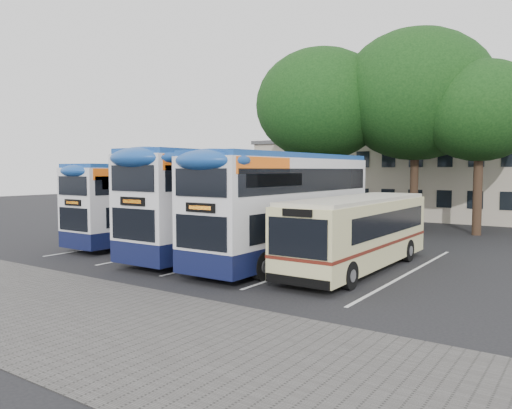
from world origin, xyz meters
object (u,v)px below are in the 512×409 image
object	(u,v)px
tree_right	(480,111)
bus_single	(359,229)
bus_dd_left	(155,200)
tree_mid	(416,95)
bus_dd_right	(286,203)
bus_dd_mid	(227,198)
tree_left	(321,105)

from	to	relation	value
tree_right	bus_single	distance (m)	14.21
bus_dd_left	tree_mid	bearing A→B (deg)	55.11
bus_single	bus_dd_right	bearing A→B (deg)	-177.15
tree_right	bus_dd_left	size ratio (longest dim) A/B	1.03
tree_mid	bus_single	xyz separation A→B (m)	(2.17, -13.85, -6.76)
tree_right	bus_single	bearing A→B (deg)	-97.32
tree_right	bus_dd_mid	distance (m)	15.82
tree_left	tree_right	world-z (taller)	tree_left
tree_left	tree_mid	size ratio (longest dim) A/B	0.94
bus_single	bus_dd_left	bearing A→B (deg)	176.64
tree_left	bus_single	world-z (taller)	tree_left
tree_mid	tree_right	xyz separation A→B (m)	(3.84, -0.84, -1.30)
bus_dd_right	tree_left	bearing A→B (deg)	111.03
tree_mid	bus_single	bearing A→B (deg)	-81.08
tree_mid	bus_dd_mid	world-z (taller)	tree_mid
tree_mid	tree_right	bearing A→B (deg)	-12.32
tree_right	bus_dd_mid	size ratio (longest dim) A/B	0.91
bus_dd_right	bus_single	xyz separation A→B (m)	(3.04, 0.15, -0.87)
bus_dd_right	bus_dd_mid	bearing A→B (deg)	175.71
tree_mid	bus_dd_left	xyz separation A→B (m)	(-9.19, -13.18, -6.10)
tree_right	bus_dd_left	world-z (taller)	tree_right
bus_dd_mid	tree_mid	bearing A→B (deg)	73.47
bus_dd_left	bus_dd_mid	world-z (taller)	bus_dd_mid
tree_left	tree_mid	world-z (taller)	tree_mid
tree_left	bus_dd_right	bearing A→B (deg)	-68.97
tree_right	bus_dd_left	xyz separation A→B (m)	(-13.04, -12.34, -4.80)
bus_single	tree_mid	bearing A→B (deg)	98.92
bus_dd_right	bus_single	bearing A→B (deg)	2.85
tree_right	bus_dd_right	bearing A→B (deg)	-109.70
tree_left	bus_dd_mid	size ratio (longest dim) A/B	1.07
bus_dd_right	bus_single	distance (m)	3.17
tree_left	bus_dd_left	world-z (taller)	tree_left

